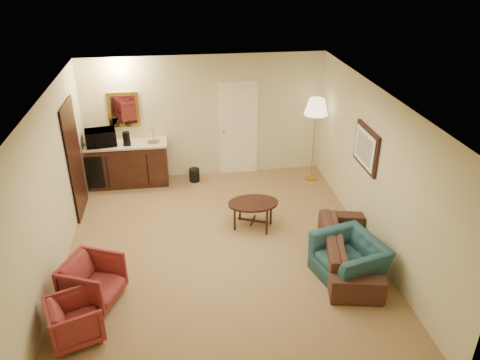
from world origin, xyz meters
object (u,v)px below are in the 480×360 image
(wetbar_cabinet, at_px, (129,164))
(microwave, at_px, (100,136))
(coffee_table, at_px, (253,215))
(rose_chair_near, at_px, (93,279))
(sofa, at_px, (350,244))
(rose_chair_far, at_px, (75,318))
(coffee_maker, at_px, (126,139))
(floor_lamp, at_px, (314,140))
(waste_bin, at_px, (194,175))
(teal_armchair, at_px, (350,253))

(wetbar_cabinet, xyz_separation_m, microwave, (-0.48, -0.03, 0.66))
(coffee_table, distance_m, microwave, 3.53)
(rose_chair_near, xyz_separation_m, coffee_table, (2.54, 1.58, -0.11))
(sofa, bearing_deg, rose_chair_far, 115.29)
(sofa, bearing_deg, coffee_maker, 59.09)
(sofa, xyz_separation_m, floor_lamp, (0.25, 3.00, 0.51))
(rose_chair_near, relative_size, waste_bin, 2.62)
(floor_lamp, distance_m, waste_bin, 2.62)
(rose_chair_far, distance_m, coffee_maker, 4.31)
(rose_chair_far, height_order, floor_lamp, floor_lamp)
(coffee_table, bearing_deg, teal_armchair, -52.88)
(coffee_table, xyz_separation_m, coffee_maker, (-2.26, 1.95, 0.80))
(sofa, xyz_separation_m, waste_bin, (-2.25, 3.25, -0.24))
(rose_chair_far, distance_m, waste_bin, 4.59)
(teal_armchair, relative_size, microwave, 1.68)
(wetbar_cabinet, height_order, rose_chair_far, wetbar_cabinet)
(wetbar_cabinet, distance_m, microwave, 0.82)
(wetbar_cabinet, xyz_separation_m, sofa, (3.60, -3.32, -0.08))
(rose_chair_far, bearing_deg, floor_lamp, -66.89)
(floor_lamp, bearing_deg, sofa, -94.76)
(sofa, bearing_deg, teal_armchair, 170.58)
(coffee_table, bearing_deg, floor_lamp, 47.78)
(coffee_maker, bearing_deg, coffee_table, -60.69)
(sofa, xyz_separation_m, rose_chair_near, (-3.85, -0.29, -0.02))
(waste_bin, xyz_separation_m, microwave, (-1.83, 0.04, 0.98))
(wetbar_cabinet, relative_size, rose_chair_far, 2.54)
(sofa, height_order, rose_chair_far, sofa)
(teal_armchair, distance_m, coffee_table, 1.99)
(sofa, xyz_separation_m, coffee_table, (-1.31, 1.29, -0.13))
(rose_chair_near, relative_size, coffee_table, 0.82)
(waste_bin, distance_m, coffee_maker, 1.61)
(microwave, bearing_deg, rose_chair_near, -96.86)
(teal_armchair, distance_m, waste_bin, 4.15)
(sofa, bearing_deg, coffee_table, 56.76)
(waste_bin, bearing_deg, rose_chair_far, -112.17)
(wetbar_cabinet, xyz_separation_m, coffee_maker, (0.03, -0.09, 0.60))
(rose_chair_far, height_order, coffee_maker, coffee_maker)
(microwave, relative_size, coffee_maker, 2.14)
(sofa, distance_m, rose_chair_near, 3.86)
(rose_chair_near, bearing_deg, microwave, 26.52)
(wetbar_cabinet, height_order, waste_bin, wetbar_cabinet)
(coffee_table, bearing_deg, microwave, 144.10)
(wetbar_cabinet, distance_m, waste_bin, 1.39)
(rose_chair_far, xyz_separation_m, coffee_table, (2.67, 2.28, -0.07))
(coffee_table, xyz_separation_m, floor_lamp, (1.56, 1.72, 0.64))
(sofa, distance_m, coffee_table, 1.84)
(rose_chair_near, distance_m, rose_chair_far, 0.72)
(floor_lamp, bearing_deg, coffee_table, -132.22)
(sofa, bearing_deg, floor_lamp, 6.49)
(floor_lamp, distance_m, coffee_maker, 3.83)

